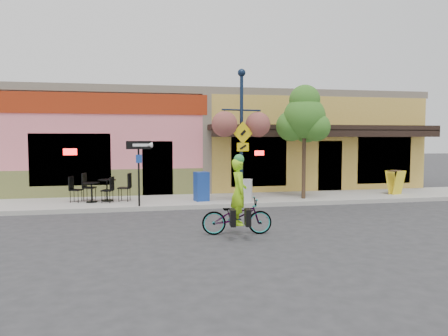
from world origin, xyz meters
name	(u,v)px	position (x,y,z in m)	size (l,w,h in m)	color
ground	(253,210)	(0.00, 0.00, 0.00)	(90.00, 90.00, 0.00)	#2D2D30
sidewalk	(239,199)	(0.00, 2.00, 0.07)	(24.00, 3.00, 0.15)	#9E9B93
curb	(249,205)	(0.00, 0.55, 0.07)	(24.00, 0.12, 0.15)	#A8A59E
building	(213,141)	(0.00, 7.50, 2.25)	(18.20, 8.20, 4.50)	pink
bicycle	(237,216)	(-1.43, -3.52, 0.46)	(0.61, 1.76, 0.93)	maroon
cyclist_rider	(239,202)	(-1.38, -3.52, 0.83)	(0.61, 0.40, 1.67)	#9EE718
lamp_post	(241,136)	(-0.18, 0.96, 2.51)	(1.51, 0.60, 4.72)	#112037
one_way_sign	(139,174)	(-3.78, 0.65, 1.24)	(0.84, 0.18, 2.18)	black
cafe_set_left	(92,189)	(-5.41, 1.87, 0.61)	(1.55, 0.77, 0.93)	black
cafe_set_right	(107,187)	(-4.90, 2.12, 0.66)	(1.71, 0.85, 1.03)	black
newspaper_box_blue	(201,186)	(-1.55, 1.45, 0.68)	(0.47, 0.42, 1.05)	navy
newspaper_box_grey	(247,190)	(0.04, 1.01, 0.55)	(0.37, 0.34, 0.80)	#ACACAC
street_tree	(304,141)	(2.32, 1.28, 2.30)	(1.68, 1.68, 4.30)	#3D7A26
sandwich_board	(399,183)	(6.50, 1.52, 0.64)	(0.58, 0.43, 0.97)	yellow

